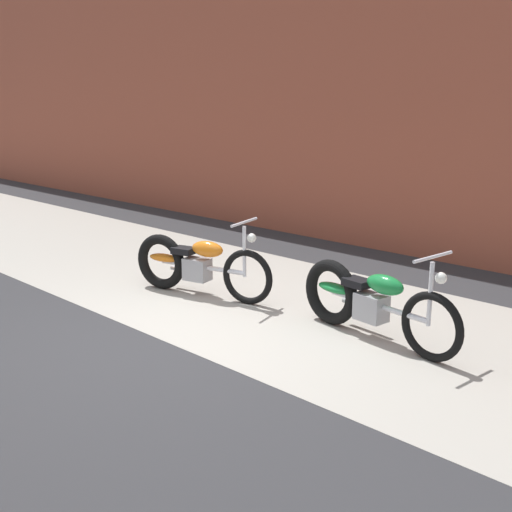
% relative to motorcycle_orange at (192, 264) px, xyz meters
% --- Properties ---
extents(ground_plane, '(80.00, 80.00, 0.00)m').
position_rel_motorcycle_orange_xyz_m(ground_plane, '(1.02, -1.25, -0.40)').
color(ground_plane, '#2D2D30').
extents(sidewalk_slab, '(36.00, 3.50, 0.01)m').
position_rel_motorcycle_orange_xyz_m(sidewalk_slab, '(1.02, 0.50, -0.40)').
color(sidewalk_slab, '#9E998E').
rests_on(sidewalk_slab, ground).
extents(brick_building_wall, '(36.00, 0.50, 5.85)m').
position_rel_motorcycle_orange_xyz_m(brick_building_wall, '(1.02, 3.95, 2.53)').
color(brick_building_wall, brown).
rests_on(brick_building_wall, ground).
extents(motorcycle_orange, '(1.97, 0.75, 1.03)m').
position_rel_motorcycle_orange_xyz_m(motorcycle_orange, '(0.00, 0.00, 0.00)').
color(motorcycle_orange, black).
rests_on(motorcycle_orange, ground).
extents(motorcycle_green, '(2.00, 0.61, 1.03)m').
position_rel_motorcycle_orange_xyz_m(motorcycle_green, '(2.41, 0.29, 0.00)').
color(motorcycle_green, black).
rests_on(motorcycle_green, ground).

